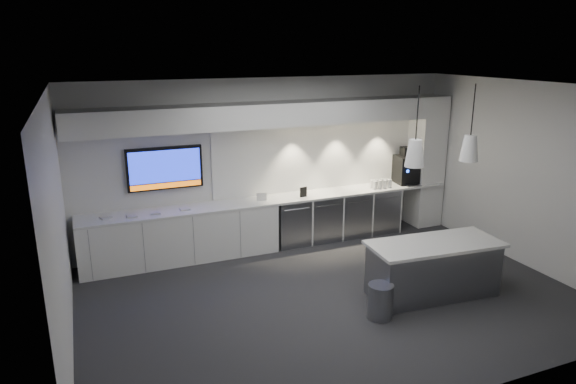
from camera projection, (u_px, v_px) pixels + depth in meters
name	position (u px, v px, depth m)	size (l,w,h in m)	color
floor	(332.00, 296.00, 7.48)	(7.00, 7.00, 0.00)	#2C2C2E
ceiling	(337.00, 87.00, 6.66)	(7.00, 7.00, 0.00)	black
wall_back	(271.00, 162.00, 9.30)	(7.00, 7.00, 0.00)	silver
wall_front	(456.00, 267.00, 4.85)	(7.00, 7.00, 0.00)	silver
wall_left	(58.00, 231.00, 5.79)	(7.00, 7.00, 0.00)	silver
wall_right	(525.00, 175.00, 8.35)	(7.00, 7.00, 0.00)	silver
back_counter	(277.00, 199.00, 9.18)	(6.80, 0.65, 0.04)	white
left_base_cabinets	(181.00, 236.00, 8.66)	(3.30, 0.63, 0.86)	white
fridge_unit_a	(290.00, 221.00, 9.39)	(0.60, 0.61, 0.85)	gray
fridge_unit_b	(321.00, 217.00, 9.62)	(0.60, 0.61, 0.85)	gray
fridge_unit_c	(351.00, 213.00, 9.85)	(0.60, 0.61, 0.85)	gray
fridge_unit_d	(379.00, 209.00, 10.08)	(0.60, 0.61, 0.85)	gray
backsplash	(330.00, 154.00, 9.70)	(4.60, 0.03, 1.30)	white
soffit	(276.00, 114.00, 8.78)	(6.90, 0.60, 0.40)	white
column	(426.00, 161.00, 10.26)	(0.55, 0.55, 2.60)	white
wall_tv	(165.00, 168.00, 8.54)	(1.25, 0.07, 0.72)	black
island	(433.00, 268.00, 7.44)	(1.97, 0.96, 0.81)	gray
bin	(380.00, 301.00, 6.84)	(0.34, 0.34, 0.48)	gray
coffee_machine	(406.00, 168.00, 10.12)	(0.45, 0.61, 0.72)	black
sign_black	(303.00, 192.00, 9.23)	(0.14, 0.02, 0.18)	black
sign_white	(262.00, 197.00, 9.01)	(0.18, 0.02, 0.14)	white
cup_cluster	(381.00, 184.00, 9.83)	(0.40, 0.19, 0.16)	white
tray_a	(105.00, 217.00, 8.10)	(0.16, 0.16, 0.03)	#BBBBBB
tray_b	(132.00, 216.00, 8.17)	(0.16, 0.16, 0.03)	#BBBBBB
tray_c	(156.00, 213.00, 8.33)	(0.16, 0.16, 0.03)	#BBBBBB
tray_d	(185.00, 209.00, 8.53)	(0.16, 0.16, 0.03)	#BBBBBB
pendant_left	(415.00, 153.00, 6.80)	(0.26, 0.26, 1.07)	white
pendant_right	(470.00, 148.00, 7.14)	(0.26, 0.26, 1.07)	white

